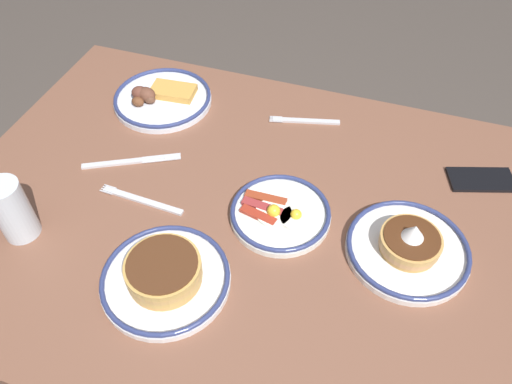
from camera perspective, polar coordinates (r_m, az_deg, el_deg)
name	(u,v)px	position (r m, az deg, el deg)	size (l,w,h in m)	color
ground_plane	(244,357)	(1.72, -1.37, -18.40)	(6.00, 6.00, 0.00)	#4D433C
dining_table	(239,239)	(1.16, -1.94, -5.43)	(1.27, 0.95, 0.75)	brown
plate_near_main	(280,213)	(1.05, 2.75, -2.45)	(0.21, 0.21, 0.04)	white
plate_center_pancakes	(162,98)	(1.35, -10.75, 10.54)	(0.26, 0.26, 0.05)	white
plate_far_companion	(165,276)	(0.96, -10.38, -9.40)	(0.25, 0.25, 0.06)	white
plate_far_side	(408,248)	(1.03, 17.02, -6.17)	(0.24, 0.24, 0.09)	white
drinking_glass	(13,213)	(1.09, -26.03, -2.12)	(0.07, 0.07, 0.14)	silver
cell_phone	(481,180)	(1.23, 24.36, 1.31)	(0.14, 0.07, 0.01)	black
fork_near	(141,200)	(1.11, -13.04, -0.90)	(0.20, 0.03, 0.01)	silver
fork_far	(304,121)	(1.28, 5.54, 8.11)	(0.18, 0.06, 0.01)	silver
butter_knife	(132,161)	(1.20, -14.01, 3.43)	(0.21, 0.12, 0.01)	silver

